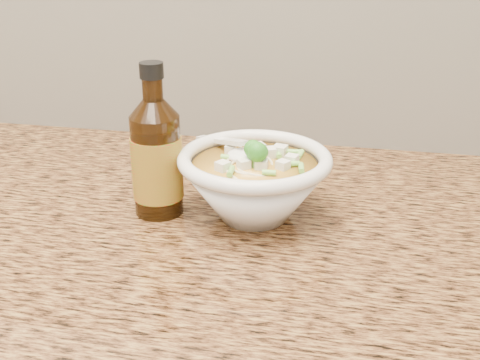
# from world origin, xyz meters

# --- Properties ---
(counter_slab) EXTENTS (4.00, 0.68, 0.04)m
(counter_slab) POSITION_xyz_m (0.00, 1.68, 0.88)
(counter_slab) COLOR olive
(counter_slab) RESTS_ON cabinet
(soup_bowl) EXTENTS (0.21, 0.21, 0.12)m
(soup_bowl) POSITION_xyz_m (0.25, 1.67, 0.95)
(soup_bowl) COLOR white
(soup_bowl) RESTS_ON counter_slab
(hot_sauce_bottle) EXTENTS (0.07, 0.07, 0.21)m
(hot_sauce_bottle) POSITION_xyz_m (0.12, 1.66, 0.98)
(hot_sauce_bottle) COLOR #331B06
(hot_sauce_bottle) RESTS_ON counter_slab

